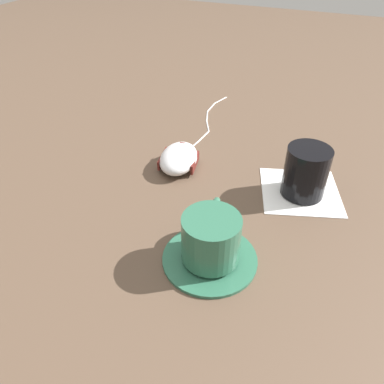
{
  "coord_description": "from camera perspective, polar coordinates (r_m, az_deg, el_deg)",
  "views": [
    {
      "loc": [
        -0.43,
        -0.14,
        0.39
      ],
      "look_at": [
        -0.0,
        0.05,
        0.03
      ],
      "focal_mm": 35.0,
      "sensor_mm": 36.0,
      "label": 1
    }
  ],
  "objects": [
    {
      "name": "ground_plane",
      "position": [
        0.6,
        4.08,
        -3.33
      ],
      "size": [
        3.0,
        3.0,
        0.0
      ],
      "primitive_type": "plane",
      "color": "brown"
    },
    {
      "name": "saucer",
      "position": [
        0.52,
        2.73,
        -9.93
      ],
      "size": [
        0.13,
        0.13,
        0.01
      ],
      "primitive_type": "cylinder",
      "color": "#2D664C",
      "rests_on": "ground"
    },
    {
      "name": "coffee_cup",
      "position": [
        0.5,
        2.95,
        -6.85
      ],
      "size": [
        0.11,
        0.08,
        0.07
      ],
      "color": "#2D664C",
      "rests_on": "saucer"
    },
    {
      "name": "computer_mouse",
      "position": [
        0.69,
        -2.04,
        5.16
      ],
      "size": [
        0.11,
        0.08,
        0.04
      ],
      "color": "silver",
      "rests_on": "ground"
    },
    {
      "name": "mouse_cable",
      "position": [
        0.86,
        2.39,
        10.84
      ],
      "size": [
        0.29,
        0.04,
        0.0
      ],
      "color": "white",
      "rests_on": "ground"
    },
    {
      "name": "napkin_under_glass",
      "position": [
        0.66,
        16.17,
        0.14
      ],
      "size": [
        0.16,
        0.16,
        0.0
      ],
      "primitive_type": "cube",
      "rotation": [
        0.0,
        0.0,
        0.31
      ],
      "color": "white",
      "rests_on": "ground"
    },
    {
      "name": "drinking_glass",
      "position": [
        0.64,
        16.95,
        2.96
      ],
      "size": [
        0.07,
        0.07,
        0.08
      ],
      "primitive_type": "cylinder",
      "color": "black",
      "rests_on": "napkin_under_glass"
    }
  ]
}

